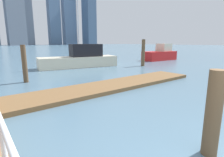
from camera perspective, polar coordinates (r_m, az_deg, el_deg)
ground_plane at (r=20.50m, az=-28.67°, el=3.81°), size 300.00×300.00×0.00m
floating_dock at (r=9.04m, az=-0.60°, el=-2.41°), size 11.08×2.00×0.18m
dock_piling_0 at (r=11.25m, az=-26.36°, el=4.24°), size 0.27×0.27×2.14m
dock_piling_1 at (r=17.49m, az=10.01°, el=8.15°), size 0.34×0.34×2.55m
dock_piling_3 at (r=4.11m, az=29.82°, el=-9.87°), size 0.31×0.31×1.77m
moored_boat_1 at (r=23.87m, az=15.28°, el=7.56°), size 4.84×2.08×2.12m
moored_boat_2 at (r=16.80m, az=-10.07°, el=6.34°), size 7.34×3.12×6.74m
skyline_tower_3 at (r=148.05m, az=-28.88°, el=18.27°), size 11.82×9.56×45.88m
skyline_tower_7 at (r=171.34m, az=-7.44°, el=19.89°), size 9.28×14.04×54.35m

